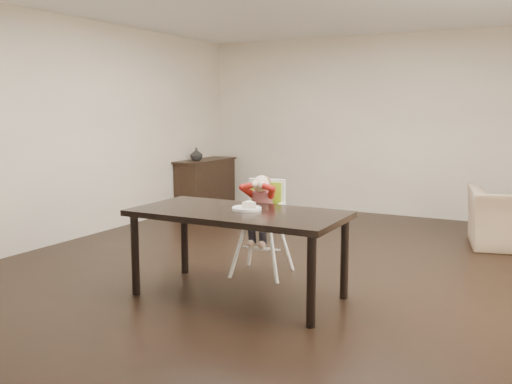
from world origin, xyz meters
The scene contains 7 objects.
ground centered at (0.00, 0.00, 0.00)m, with size 7.00×7.00×0.00m, color black.
room_walls centered at (0.00, 0.00, 1.86)m, with size 6.02×7.02×2.71m.
dining_table centered at (-0.12, -0.91, 0.67)m, with size 1.80×0.90×0.75m.
high_chair centered at (-0.25, -0.20, 0.69)m, with size 0.45×0.45×0.97m.
plate centered at (-0.07, -0.85, 0.78)m, with size 0.26×0.26×0.07m.
sideboard centered at (-2.78, 2.70, 0.40)m, with size 0.44×1.26×0.79m.
vase centered at (-2.78, 2.44, 0.89)m, with size 0.20×0.20×0.20m, color #99999E.
Camera 1 is at (2.22, -5.04, 1.61)m, focal length 40.00 mm.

